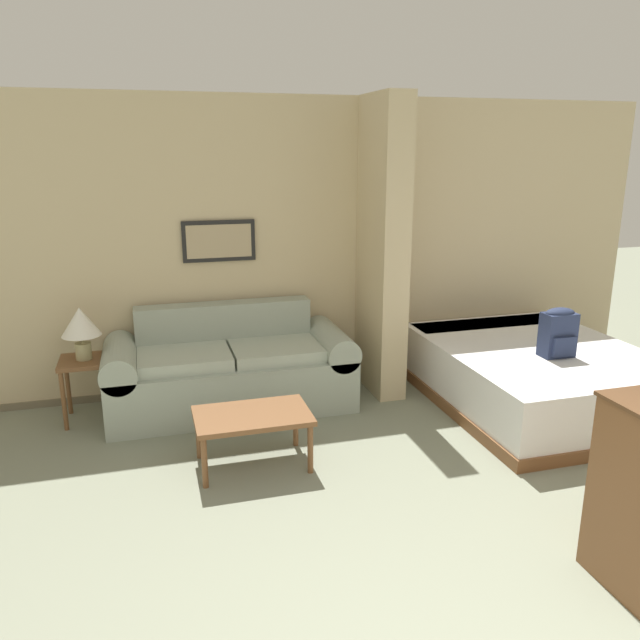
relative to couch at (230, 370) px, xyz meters
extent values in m
cube|color=#CCB78E|center=(0.62, 0.49, 0.97)|extent=(7.17, 0.12, 2.60)
cube|color=#70644E|center=(0.62, 0.42, -0.30)|extent=(7.17, 0.02, 0.06)
cube|color=black|center=(0.00, 0.41, 1.05)|extent=(0.63, 0.02, 0.36)
cube|color=tan|center=(0.00, 0.40, 1.05)|extent=(0.56, 0.01, 0.29)
cube|color=#CCB78E|center=(1.39, 0.07, 0.97)|extent=(0.24, 0.71, 2.60)
cube|color=#99A393|center=(0.00, -0.03, -0.10)|extent=(1.52, 0.84, 0.45)
cube|color=#99A393|center=(0.00, 0.29, 0.32)|extent=(1.52, 0.20, 0.40)
cube|color=#99A393|center=(-0.89, -0.03, -0.10)|extent=(0.26, 0.84, 0.45)
cylinder|color=#99A393|center=(-0.89, -0.03, 0.18)|extent=(0.28, 0.84, 0.28)
cube|color=#99A393|center=(0.89, -0.03, -0.10)|extent=(0.26, 0.84, 0.45)
cylinder|color=#99A393|center=(0.89, -0.03, 0.18)|extent=(0.28, 0.84, 0.28)
cube|color=#AAB5A4|center=(-0.38, -0.08, 0.17)|extent=(0.74, 0.60, 0.10)
cube|color=#AAB5A4|center=(0.38, -0.08, 0.17)|extent=(0.74, 0.60, 0.10)
cube|color=brown|center=(0.00, -1.08, 0.05)|extent=(0.79, 0.50, 0.04)
cylinder|color=brown|center=(-0.35, -1.30, -0.15)|extent=(0.04, 0.04, 0.36)
cylinder|color=brown|center=(0.36, -1.30, -0.15)|extent=(0.04, 0.04, 0.36)
cylinder|color=brown|center=(-0.35, -0.87, -0.15)|extent=(0.04, 0.04, 0.36)
cylinder|color=brown|center=(0.36, -0.87, -0.15)|extent=(0.04, 0.04, 0.36)
cube|color=brown|center=(-1.16, 0.05, 0.18)|extent=(0.39, 0.39, 0.04)
cylinder|color=brown|center=(-1.32, -0.12, -0.08)|extent=(0.04, 0.04, 0.49)
cylinder|color=brown|center=(-0.99, -0.12, -0.08)|extent=(0.04, 0.04, 0.49)
cylinder|color=brown|center=(-1.32, 0.21, -0.08)|extent=(0.04, 0.04, 0.49)
cylinder|color=brown|center=(-0.99, 0.21, -0.08)|extent=(0.04, 0.04, 0.49)
cylinder|color=tan|center=(-1.16, 0.05, 0.26)|extent=(0.12, 0.12, 0.14)
cylinder|color=tan|center=(-1.16, 0.05, 0.36)|extent=(0.02, 0.02, 0.06)
cone|color=white|center=(-1.16, 0.05, 0.51)|extent=(0.31, 0.31, 0.23)
cube|color=brown|center=(2.55, -0.67, -0.28)|extent=(1.67, 2.08, 0.10)
cube|color=white|center=(2.55, -0.67, -0.02)|extent=(1.63, 2.04, 0.42)
cube|color=white|center=(2.55, 0.13, 0.14)|extent=(1.51, 0.36, 0.10)
cube|color=#232D4C|center=(2.54, -0.91, 0.37)|extent=(0.27, 0.16, 0.36)
cube|color=#232D4C|center=(2.54, -1.00, 0.30)|extent=(0.20, 0.03, 0.16)
ellipsoid|color=#232D4C|center=(2.54, -0.91, 0.55)|extent=(0.25, 0.15, 0.09)
camera|label=1|loc=(-0.63, -5.02, 1.83)|focal=35.00mm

